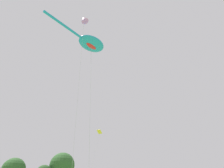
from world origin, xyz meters
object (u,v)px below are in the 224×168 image
object	(u,v)px
big_show_kite	(90,43)
tree_broad_distant	(62,166)
small_kite_diamond_red	(99,134)
small_kite_bird_shape	(84,20)

from	to	relation	value
big_show_kite	tree_broad_distant	size ratio (longest dim) A/B	1.82
big_show_kite	small_kite_diamond_red	xyz separation A→B (m)	(14.16, 13.67, -7.99)
small_kite_diamond_red	tree_broad_distant	bearing A→B (deg)	65.77
small_kite_bird_shape	tree_broad_distant	size ratio (longest dim) A/B	2.12
big_show_kite	small_kite_diamond_red	size ratio (longest dim) A/B	1.60
big_show_kite	small_kite_bird_shape	size ratio (longest dim) A/B	0.86
small_kite_bird_shape	tree_broad_distant	xyz separation A→B (m)	(21.94, 37.09, -15.37)
big_show_kite	small_kite_diamond_red	distance (m)	21.24
big_show_kite	tree_broad_distant	world-z (taller)	big_show_kite
tree_broad_distant	small_kite_bird_shape	bearing A→B (deg)	-120.60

